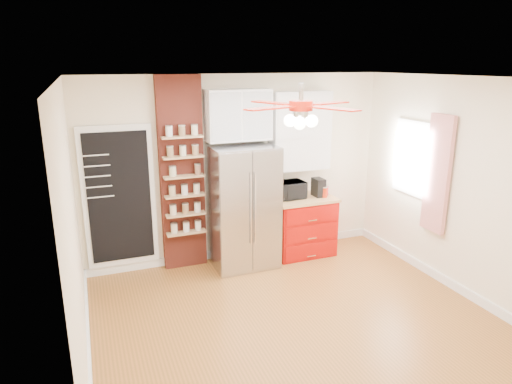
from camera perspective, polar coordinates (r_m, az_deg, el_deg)
name	(u,v)px	position (r m, az deg, el deg)	size (l,w,h in m)	color
floor	(295,319)	(5.47, 4.92, -15.55)	(4.50, 4.50, 0.00)	#995A26
ceiling	(302,78)	(4.67, 5.72, 14.00)	(4.50, 4.50, 0.00)	white
wall_back	(238,169)	(6.69, -2.27, 2.95)	(4.50, 0.02, 2.70)	#F4E9C4
wall_front	(428,292)	(3.37, 20.74, -11.66)	(4.50, 0.02, 2.70)	#F4E9C4
wall_left	(73,235)	(4.44, -21.88, -5.03)	(0.02, 4.00, 2.70)	#F4E9C4
wall_right	(461,188)	(6.21, 24.29, 0.49)	(0.02, 4.00, 2.70)	#F4E9C4
chalkboard	(119,197)	(6.40, -16.71, -0.65)	(0.95, 0.05, 1.95)	white
brick_pillar	(182,175)	(6.40, -9.27, 2.15)	(0.60, 0.16, 2.70)	maroon
fridge	(243,207)	(6.46, -1.59, -1.88)	(0.90, 0.70, 1.75)	#A7A7AB
upper_glass_cabinet	(238,115)	(6.38, -2.27, 9.60)	(0.90, 0.35, 0.70)	white
red_cabinet	(302,225)	(7.01, 5.82, -4.18)	(0.94, 0.64, 0.90)	#A40B06
upper_shelf_unit	(300,131)	(6.81, 5.51, 7.61)	(0.90, 0.30, 1.15)	white
window	(413,158)	(6.79, 19.05, 4.00)	(0.04, 0.75, 1.05)	white
curtain	(438,174)	(6.38, 21.75, 2.09)	(0.06, 0.40, 1.55)	red
ceiling_fan	(301,106)	(4.69, 5.63, 10.62)	(1.40, 1.40, 0.44)	silver
toaster_oven	(289,190)	(6.76, 4.12, 0.24)	(0.46, 0.31, 0.26)	black
coffee_maker	(318,187)	(6.92, 7.80, 0.59)	(0.14, 0.22, 0.27)	black
canister_left	(324,192)	(6.89, 8.55, -0.05)	(0.09, 0.09, 0.15)	red
canister_right	(325,190)	(7.03, 8.58, 0.25)	(0.11, 0.11, 0.15)	#A40920
pantry_jar_oats	(173,171)	(6.24, -10.38, 2.54)	(0.10, 0.10, 0.13)	beige
pantry_jar_beans	(198,170)	(6.27, -7.31, 2.79)	(0.08, 0.08, 0.14)	brown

